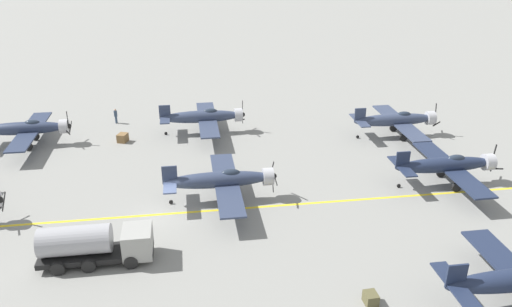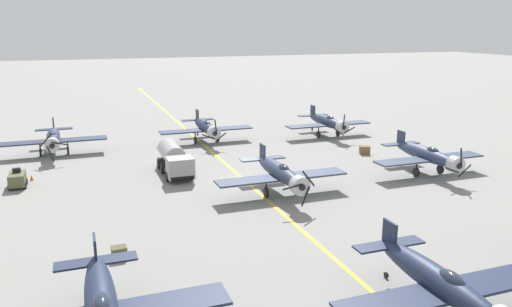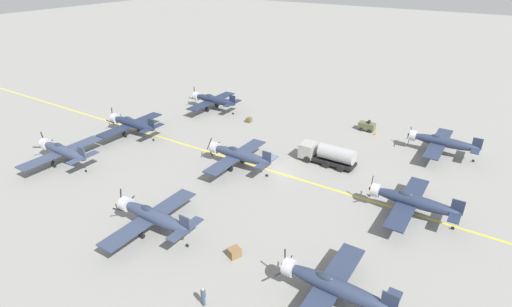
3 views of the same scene
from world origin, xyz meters
TOP-DOWN VIEW (x-y plane):
  - ground_plane at (0.00, 0.00)m, footprint 400.00×400.00m
  - taxiway_stripe at (0.00, 0.00)m, footprint 0.30×160.00m
  - airplane_far_right at (14.67, 22.29)m, footprint 12.00×9.98m
  - airplane_near_right at (17.76, -17.43)m, footprint 12.00×9.98m
  - airplane_near_left at (-17.22, -15.37)m, footprint 12.00×9.98m
  - airplane_mid_center at (-1.68, 4.98)m, footprint 12.00×9.98m
  - airplane_far_center at (-1.69, 25.96)m, footprint 12.00×9.98m
  - airplane_near_center at (-0.67, -17.64)m, footprint 12.00×9.98m
  - airplane_far_left at (-13.90, 26.16)m, footprint 12.00×9.98m
  - airplane_mid_left at (-18.18, 4.24)m, footprint 12.00×9.98m
  - fuel_tanker at (5.98, -4.72)m, footprint 2.68×8.00m
  - tow_tractor at (20.72, -5.45)m, footprint 1.57×2.60m
  - ground_crew_walking at (-23.07, -6.49)m, footprint 0.41×0.41m
  - supply_crate_by_tanker at (13.14, 13.18)m, footprint 1.00×0.85m
  - supply_crate_mid_lane at (-16.77, -5.11)m, footprint 1.42×1.32m
  - traffic_cone at (19.65, -7.31)m, footprint 0.36×0.36m

SIDE VIEW (x-z plane):
  - ground_plane at x=0.00m, z-range 0.00..0.00m
  - taxiway_stripe at x=0.00m, z-range 0.00..0.01m
  - traffic_cone at x=19.65m, z-range 0.00..0.55m
  - supply_crate_by_tanker at x=13.14m, z-range 0.00..0.80m
  - supply_crate_mid_lane at x=-16.77m, z-range 0.00..0.96m
  - tow_tractor at x=20.72m, z-range -0.11..1.69m
  - ground_crew_walking at x=-23.07m, z-range 0.09..1.95m
  - fuel_tanker at x=5.98m, z-range 0.02..3.00m
  - airplane_far_right at x=14.67m, z-range 0.11..3.91m
  - airplane_near_right at x=17.76m, z-range 0.19..3.84m
  - airplane_mid_center at x=-1.68m, z-range 0.19..3.84m
  - airplane_near_left at x=-17.22m, z-range 0.11..3.91m
  - airplane_far_center at x=-1.69m, z-range 0.11..3.91m
  - airplane_near_center at x=-0.67m, z-range 0.11..3.91m
  - airplane_far_left at x=-13.90m, z-range 0.11..3.91m
  - airplane_mid_left at x=-18.18m, z-range 0.12..3.91m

